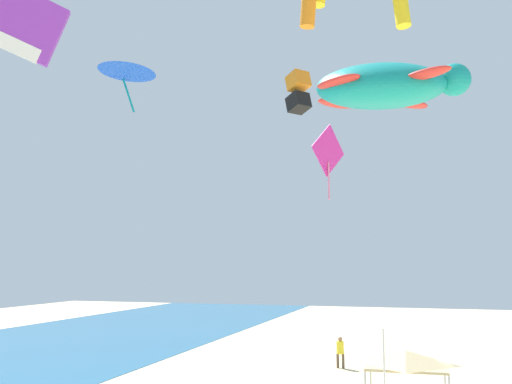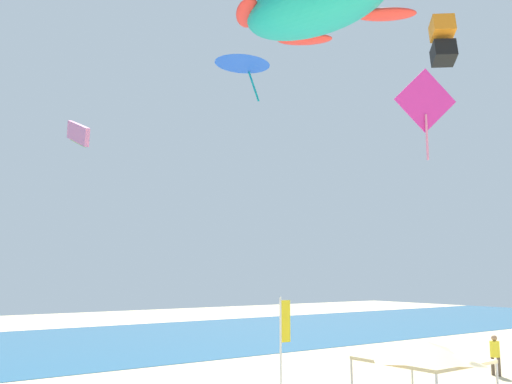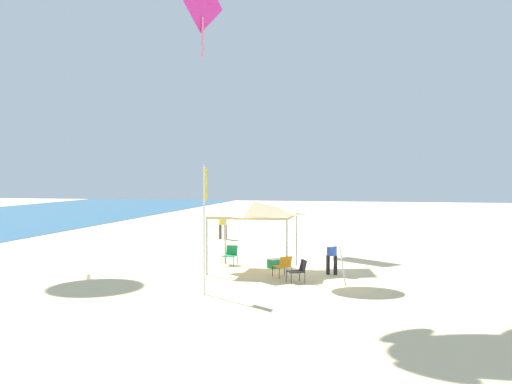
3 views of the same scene
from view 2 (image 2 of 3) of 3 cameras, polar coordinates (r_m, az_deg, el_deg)
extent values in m
cube|color=#28668E|center=(42.00, -14.10, -14.86)|extent=(120.00, 23.18, 0.02)
cylinder|color=#B7B7BC|center=(20.55, 16.04, -18.71)|extent=(0.07, 0.07, 2.16)
cube|color=#D1B784|center=(18.27, 16.96, -16.40)|extent=(3.08, 3.24, 0.10)
pyramid|color=#D1B784|center=(18.23, 16.91, -15.39)|extent=(3.02, 3.18, 0.55)
cylinder|color=silver|center=(15.12, 2.62, -18.87)|extent=(0.06, 0.06, 4.22)
cube|color=yellow|center=(15.03, 3.13, -13.31)|extent=(0.30, 0.02, 1.10)
cylinder|color=brown|center=(29.84, 23.50, -16.31)|extent=(0.17, 0.17, 0.86)
cylinder|color=brown|center=(29.64, 24.04, -16.34)|extent=(0.17, 0.17, 0.86)
cylinder|color=yellow|center=(29.64, 23.67, -14.79)|extent=(0.45, 0.45, 0.75)
sphere|color=#A87A56|center=(29.58, 23.61, -13.80)|extent=(0.28, 0.28, 0.28)
cube|color=orange|center=(34.79, 18.87, 15.87)|extent=(1.90, 1.94, 1.39)
cube|color=black|center=(34.20, 19.00, 13.55)|extent=(1.90, 1.94, 1.39)
ellipsoid|color=teal|center=(17.69, 6.31, 18.92)|extent=(4.80, 5.41, 2.71)
ellipsoid|color=red|center=(18.19, 13.41, 17.60)|extent=(1.91, 1.79, 0.27)
ellipsoid|color=red|center=(19.46, 5.11, 15.59)|extent=(1.91, 1.79, 0.27)
ellipsoid|color=red|center=(17.69, -0.82, 18.14)|extent=(1.61, 1.99, 0.27)
cube|color=#E02D9E|center=(26.60, 17.25, 9.12)|extent=(2.68, 1.44, 3.00)
cylinder|color=pink|center=(26.14, 17.42, 5.51)|extent=(0.11, 0.11, 2.12)
cube|color=pink|center=(41.29, -18.10, 5.86)|extent=(0.49, 4.59, 2.75)
cube|color=#66D82D|center=(41.15, -18.13, 5.08)|extent=(0.19, 3.51, 1.54)
cone|color=blue|center=(34.76, -1.41, 13.70)|extent=(4.64, 4.66, 0.87)
cylinder|color=teal|center=(35.50, -0.33, 11.23)|extent=(0.55, 0.89, 2.44)
camera|label=1|loc=(14.47, -77.93, 4.15)|focal=38.51mm
camera|label=3|loc=(11.07, -92.12, -4.52)|focal=41.44mm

